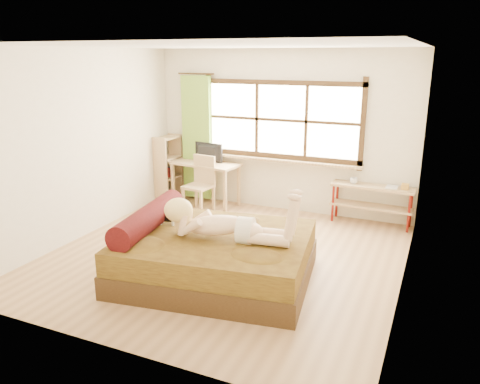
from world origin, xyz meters
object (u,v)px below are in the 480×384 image
at_px(kitten, 168,214).
at_px(pipe_shelf, 373,196).
at_px(bed, 212,254).
at_px(woman, 225,212).
at_px(desk, 205,168).
at_px(bookshelf, 168,167).
at_px(chair, 201,181).

height_order(kitten, pipe_shelf, kitten).
bearing_deg(bed, woman, -19.99).
height_order(desk, bookshelf, bookshelf).
xyz_separation_m(woman, pipe_shelf, (1.27, 2.72, -0.42)).
height_order(bed, desk, bed).
bearing_deg(chair, kitten, -65.15).
bearing_deg(pipe_shelf, woman, -112.98).
bearing_deg(bed, pipe_shelf, 52.77).
xyz_separation_m(bed, bookshelf, (-2.21, 2.57, 0.30)).
height_order(woman, chair, woman).
relative_size(bed, chair, 2.54).
xyz_separation_m(bed, desk, (-1.43, 2.55, 0.36)).
height_order(woman, kitten, woman).
distance_m(bed, bookshelf, 3.40).
xyz_separation_m(bed, pipe_shelf, (1.47, 2.67, 0.17)).
distance_m(kitten, chair, 2.19).
bearing_deg(desk, kitten, -65.19).
bearing_deg(bookshelf, pipe_shelf, 5.66).
relative_size(kitten, chair, 0.34).
relative_size(bed, woman, 1.58).
height_order(kitten, desk, kitten).
bearing_deg(bed, bookshelf, 122.32).
xyz_separation_m(bed, chair, (-1.32, 2.19, 0.23)).
xyz_separation_m(chair, pipe_shelf, (2.79, 0.48, -0.07)).
relative_size(bed, bookshelf, 2.06).
distance_m(bed, pipe_shelf, 3.06).
bearing_deg(kitten, desk, 98.97).
height_order(pipe_shelf, bookshelf, bookshelf).
bearing_deg(pipe_shelf, bed, -116.78).
height_order(kitten, chair, chair).
relative_size(chair, bookshelf, 0.81).
height_order(chair, pipe_shelf, chair).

